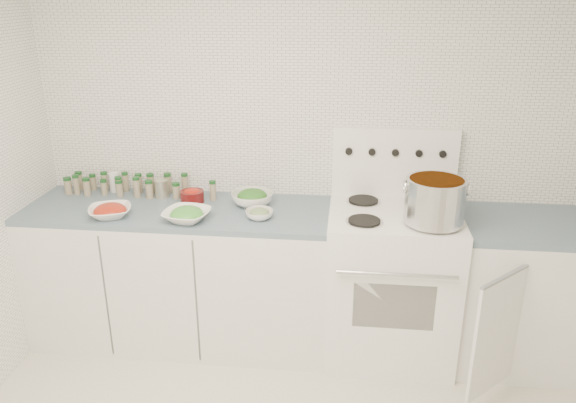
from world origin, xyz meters
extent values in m
cube|color=white|center=(0.00, 1.51, 1.25)|extent=(3.50, 0.02, 2.50)
cube|color=white|center=(-0.82, 1.19, 0.43)|extent=(1.85, 0.62, 0.86)
cube|color=slate|center=(-0.82, 1.19, 0.88)|extent=(1.85, 0.62, 0.03)
cube|color=white|center=(0.48, 1.18, 0.46)|extent=(0.76, 0.65, 0.92)
cube|color=black|center=(0.48, 0.86, 0.50)|extent=(0.45, 0.01, 0.28)
cylinder|color=silver|center=(0.48, 0.82, 0.72)|extent=(0.65, 0.02, 0.02)
cube|color=white|center=(0.48, 1.18, 0.93)|extent=(0.76, 0.65, 0.01)
cube|color=white|center=(0.48, 1.47, 1.15)|extent=(0.76, 0.06, 0.43)
cylinder|color=silver|center=(0.30, 1.02, 0.94)|extent=(0.21, 0.21, 0.01)
cylinder|color=black|center=(0.30, 1.02, 0.94)|extent=(0.18, 0.18, 0.01)
cylinder|color=silver|center=(0.66, 1.02, 0.94)|extent=(0.21, 0.21, 0.01)
cylinder|color=black|center=(0.66, 1.02, 0.94)|extent=(0.18, 0.18, 0.01)
cylinder|color=silver|center=(0.30, 1.33, 0.94)|extent=(0.21, 0.21, 0.01)
cylinder|color=black|center=(0.30, 1.33, 0.94)|extent=(0.18, 0.18, 0.01)
cylinder|color=silver|center=(0.66, 1.33, 0.94)|extent=(0.21, 0.21, 0.01)
cylinder|color=black|center=(0.66, 1.33, 0.94)|extent=(0.18, 0.18, 0.01)
cylinder|color=black|center=(0.20, 1.44, 1.22)|extent=(0.04, 0.02, 0.04)
cylinder|color=black|center=(0.34, 1.44, 1.22)|extent=(0.04, 0.02, 0.04)
cylinder|color=black|center=(0.48, 1.44, 1.22)|extent=(0.04, 0.02, 0.04)
cylinder|color=black|center=(0.62, 1.44, 1.22)|extent=(0.04, 0.02, 0.04)
cylinder|color=black|center=(0.76, 1.44, 1.22)|extent=(0.04, 0.02, 0.04)
cube|color=white|center=(1.30, 1.19, 0.43)|extent=(0.89, 0.62, 0.86)
cube|color=slate|center=(1.30, 1.19, 0.88)|extent=(0.89, 0.62, 0.03)
cube|color=white|center=(1.01, 0.74, 0.43)|extent=(0.30, 0.29, 0.70)
cylinder|color=silver|center=(0.67, 1.03, 1.07)|extent=(0.32, 0.32, 0.25)
cylinder|color=orange|center=(0.67, 1.03, 1.18)|extent=(0.29, 0.29, 0.03)
torus|color=silver|center=(0.51, 1.03, 1.14)|extent=(0.01, 0.08, 0.08)
torus|color=silver|center=(0.84, 1.03, 1.14)|extent=(0.01, 0.08, 0.08)
imported|color=white|center=(-1.17, 1.01, 0.93)|extent=(0.31, 0.31, 0.06)
ellipsoid|color=#B7360F|center=(-1.17, 1.01, 0.94)|extent=(0.17, 0.17, 0.08)
imported|color=white|center=(-0.71, 1.00, 0.93)|extent=(0.30, 0.30, 0.06)
ellipsoid|color=#2A7E29|center=(-0.71, 1.00, 0.94)|extent=(0.19, 0.19, 0.08)
imported|color=white|center=(-0.38, 1.29, 0.94)|extent=(0.28, 0.28, 0.08)
ellipsoid|color=#245618|center=(-0.38, 1.29, 0.96)|extent=(0.18, 0.18, 0.08)
imported|color=white|center=(-0.30, 1.08, 0.93)|extent=(0.16, 0.16, 0.05)
ellipsoid|color=#294E1F|center=(-0.30, 1.08, 0.94)|extent=(0.12, 0.12, 0.05)
cylinder|color=#530E0E|center=(-0.76, 1.30, 0.94)|extent=(0.15, 0.15, 0.07)
ellipsoid|color=#A5270B|center=(-0.76, 1.30, 0.96)|extent=(0.11, 0.11, 0.05)
cylinder|color=white|center=(-1.31, 1.43, 0.96)|extent=(0.07, 0.07, 0.13)
cylinder|color=#AFA994|center=(-0.97, 1.36, 0.96)|extent=(0.10, 0.10, 0.11)
cylinder|color=gray|center=(-1.56, 1.44, 0.95)|extent=(0.04, 0.04, 0.11)
cylinder|color=#13451A|center=(-1.56, 1.44, 1.02)|extent=(0.05, 0.05, 0.02)
cylinder|color=gray|center=(-1.47, 1.45, 0.94)|extent=(0.04, 0.04, 0.09)
cylinder|color=#13451A|center=(-1.47, 1.45, 1.00)|extent=(0.04, 0.04, 0.02)
cylinder|color=gray|center=(-1.38, 1.43, 0.96)|extent=(0.04, 0.04, 0.11)
cylinder|color=#13451A|center=(-1.38, 1.43, 1.02)|extent=(0.04, 0.04, 0.02)
cylinder|color=gray|center=(-1.25, 1.45, 0.96)|extent=(0.04, 0.04, 0.11)
cylinder|color=#13451A|center=(-1.25, 1.45, 1.02)|extent=(0.04, 0.04, 0.02)
cylinder|color=gray|center=(-1.15, 1.43, 0.96)|extent=(0.04, 0.04, 0.11)
cylinder|color=#13451A|center=(-1.15, 1.43, 1.02)|extent=(0.04, 0.04, 0.02)
cylinder|color=gray|center=(-1.07, 1.43, 0.96)|extent=(0.04, 0.04, 0.11)
cylinder|color=#13451A|center=(-1.07, 1.43, 1.02)|extent=(0.05, 0.05, 0.02)
cylinder|color=gray|center=(-0.96, 1.44, 0.96)|extent=(0.05, 0.05, 0.11)
cylinder|color=#13451A|center=(-0.96, 1.44, 1.02)|extent=(0.05, 0.05, 0.02)
cylinder|color=gray|center=(-0.85, 1.44, 0.96)|extent=(0.04, 0.04, 0.12)
cylinder|color=#13451A|center=(-0.85, 1.44, 1.03)|extent=(0.04, 0.04, 0.02)
cylinder|color=gray|center=(-1.54, 1.36, 0.96)|extent=(0.04, 0.04, 0.11)
cylinder|color=#13451A|center=(-1.54, 1.36, 1.02)|extent=(0.04, 0.04, 0.02)
cylinder|color=gray|center=(-1.46, 1.34, 0.95)|extent=(0.04, 0.04, 0.10)
cylinder|color=#13451A|center=(-1.46, 1.34, 1.01)|extent=(0.05, 0.05, 0.02)
cylinder|color=gray|center=(-1.36, 1.36, 0.94)|extent=(0.04, 0.04, 0.09)
cylinder|color=#13451A|center=(-1.36, 1.36, 1.00)|extent=(0.04, 0.04, 0.02)
cylinder|color=gray|center=(-1.25, 1.35, 0.96)|extent=(0.04, 0.04, 0.11)
cylinder|color=#13451A|center=(-1.25, 1.35, 1.02)|extent=(0.04, 0.04, 0.02)
cylinder|color=gray|center=(-1.13, 1.34, 0.96)|extent=(0.04, 0.04, 0.12)
cylinder|color=#13451A|center=(-1.13, 1.34, 1.03)|extent=(0.04, 0.04, 0.02)
cylinder|color=gray|center=(-1.05, 1.34, 0.95)|extent=(0.05, 0.05, 0.10)
cylinder|color=#13451A|center=(-1.05, 1.34, 1.01)|extent=(0.05, 0.05, 0.02)
cylinder|color=gray|center=(-0.88, 1.35, 0.94)|extent=(0.05, 0.05, 0.09)
cylinder|color=#13451A|center=(-0.88, 1.35, 0.99)|extent=(0.05, 0.05, 0.02)
cylinder|color=gray|center=(-0.64, 1.35, 0.95)|extent=(0.04, 0.04, 0.11)
cylinder|color=#13451A|center=(-0.64, 1.35, 1.02)|extent=(0.04, 0.04, 0.02)
cylinder|color=gray|center=(-1.59, 1.35, 0.95)|extent=(0.05, 0.05, 0.10)
cylinder|color=#13451A|center=(-1.59, 1.35, 1.00)|extent=(0.05, 0.05, 0.02)
cylinder|color=gray|center=(-1.25, 1.35, 0.94)|extent=(0.04, 0.04, 0.09)
cylinder|color=#13451A|center=(-1.25, 1.35, 1.00)|extent=(0.05, 0.05, 0.02)
camera|label=1|loc=(0.19, -1.89, 2.15)|focal=35.00mm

